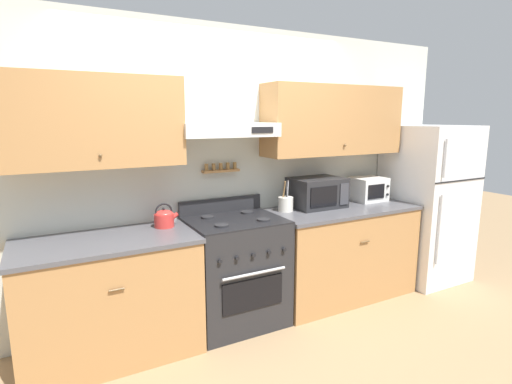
# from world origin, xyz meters

# --- Properties ---
(ground_plane) EXTENTS (16.00, 16.00, 0.00)m
(ground_plane) POSITION_xyz_m (0.00, 0.00, 0.00)
(ground_plane) COLOR #937551
(wall_back) EXTENTS (5.20, 0.46, 2.55)m
(wall_back) POSITION_xyz_m (0.05, 0.64, 1.44)
(wall_back) COLOR silver
(wall_back) RESTS_ON ground_plane
(counter_left) EXTENTS (1.26, 0.69, 0.90)m
(counter_left) POSITION_xyz_m (-1.03, 0.35, 0.45)
(counter_left) COLOR #AD7A47
(counter_left) RESTS_ON ground_plane
(counter_right) EXTENTS (1.50, 0.69, 0.90)m
(counter_right) POSITION_xyz_m (1.14, 0.35, 0.45)
(counter_right) COLOR #AD7A47
(counter_right) RESTS_ON ground_plane
(stove_range) EXTENTS (0.78, 0.67, 1.05)m
(stove_range) POSITION_xyz_m (0.00, 0.35, 0.47)
(stove_range) COLOR #232326
(stove_range) RESTS_ON ground_plane
(refrigerator) EXTENTS (0.77, 0.78, 1.68)m
(refrigerator) POSITION_xyz_m (2.29, 0.29, 0.84)
(refrigerator) COLOR white
(refrigerator) RESTS_ON ground_plane
(tea_kettle) EXTENTS (0.20, 0.16, 0.19)m
(tea_kettle) POSITION_xyz_m (-0.57, 0.47, 0.98)
(tea_kettle) COLOR red
(tea_kettle) RESTS_ON counter_left
(microwave) EXTENTS (0.50, 0.40, 0.29)m
(microwave) POSITION_xyz_m (0.94, 0.49, 1.05)
(microwave) COLOR #232326
(microwave) RESTS_ON counter_right
(utensil_crock) EXTENTS (0.14, 0.14, 0.29)m
(utensil_crock) POSITION_xyz_m (0.58, 0.47, 0.97)
(utensil_crock) COLOR silver
(utensil_crock) RESTS_ON counter_right
(toaster_oven) EXTENTS (0.34, 0.30, 0.24)m
(toaster_oven) POSITION_xyz_m (1.60, 0.47, 1.02)
(toaster_oven) COLOR white
(toaster_oven) RESTS_ON counter_right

